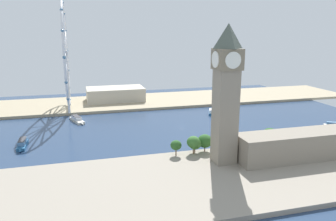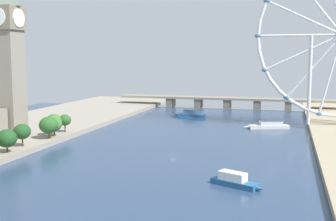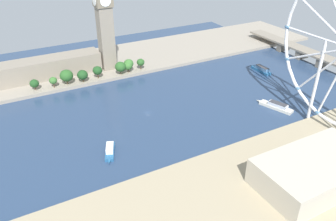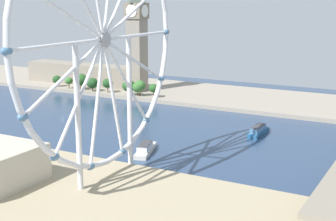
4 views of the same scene
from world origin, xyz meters
name	(u,v)px [view 4 (image 4 of 4)]	position (x,y,z in m)	size (l,w,h in m)	color
ground_plane	(62,116)	(0.00, 0.00, 0.00)	(401.00, 401.00, 0.00)	navy
riverbank_left	(147,89)	(-115.50, 0.00, 1.50)	(90.00, 520.00, 3.00)	gray
clock_tower	(137,36)	(-96.36, 1.91, 49.73)	(16.62, 16.62, 89.57)	gray
parliament_block	(82,74)	(-103.47, -63.31, 12.20)	(22.00, 114.46, 18.40)	gray
tree_row_embankment	(106,83)	(-76.68, -16.76, 10.77)	(13.43, 109.88, 13.98)	#513823
ferris_wheel	(104,41)	(89.18, 103.01, 63.62)	(114.58, 3.20, 117.37)	silver
tour_boat_0	(145,149)	(43.76, 95.50, 2.19)	(32.14, 15.23, 5.52)	beige
tour_boat_1	(259,131)	(-20.65, 136.88, 2.46)	(27.80, 6.20, 5.83)	#235684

